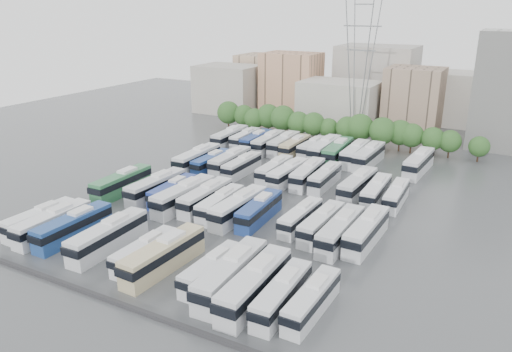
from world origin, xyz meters
The scene contains 52 objects.
ground centered at (0.00, 0.00, 0.00)m, with size 220.00×220.00×0.00m, color #424447.
parapet centered at (0.00, -33.00, 0.25)m, with size 56.00×0.50×0.50m, color #2D2D30.
tree_line centered at (-2.34, 42.07, 4.31)m, with size 65.77×7.68×7.91m.
city_buildings centered at (-7.46, 71.86, 7.87)m, with size 102.00×35.00×20.00m.
apartment_tower centered at (34.00, 58.00, 13.00)m, with size 14.00×14.00×26.00m, color silver.
electricity_pylon centered at (2.00, 50.00, 18.66)m, with size 9.00×6.91×33.83m.
bus_r0_s0 centered at (-21.34, -23.95, 1.79)m, with size 2.87×11.66×3.64m.
bus_r0_s1 centered at (-18.37, -24.17, 1.91)m, with size 2.74×12.42×3.90m.
bus_r0_s2 centered at (-14.91, -23.60, 1.94)m, with size 2.83×12.59×3.94m.
bus_r0_s4 centered at (-8.24, -23.68, 2.03)m, with size 3.25×13.27×4.14m.
bus_r0_s6 centered at (-1.60, -24.14, 1.66)m, with size 2.38×10.78×3.38m.
bus_r0_s7 centered at (1.64, -24.37, 2.04)m, with size 3.51×13.36×4.15m.
bus_r0_s9 centered at (8.36, -23.83, 1.66)m, with size 2.59×10.83×3.38m.
bus_r0_s10 centered at (11.37, -24.36, 2.08)m, with size 3.51×13.60×4.23m.
bus_r0_s11 centered at (14.82, -25.02, 2.08)m, with size 3.23×13.58×4.24m.
bus_r0_s12 centered at (18.11, -24.89, 1.78)m, with size 2.88×11.66×3.63m.
bus_r0_s13 centered at (21.31, -24.23, 1.68)m, with size 2.58×10.97×3.43m.
bus_r1_s0 centered at (-21.42, -6.93, 2.01)m, with size 3.09×13.07×4.08m.
bus_r1_s2 centered at (-15.00, -5.56, 1.99)m, with size 3.21×13.03×4.06m.
bus_r1_s3 centered at (-11.64, -5.33, 1.75)m, with size 2.87×11.42×3.56m.
bus_r1_s4 centered at (-8.23, -6.88, 2.07)m, with size 3.52×13.58×4.23m.
bus_r1_s5 centered at (-5.00, -5.37, 1.92)m, with size 2.76×12.47×3.91m.
bus_r1_s6 centered at (-1.62, -6.35, 1.78)m, with size 2.93×11.63×3.62m.
bus_r1_s7 centered at (1.86, -6.59, 1.98)m, with size 3.28×12.93×4.03m.
bus_r1_s8 centered at (5.03, -5.79, 1.83)m, with size 3.17×12.00×3.73m.
bus_r1_s10 centered at (11.45, -4.88, 1.68)m, with size 2.70×10.96×3.42m.
bus_r1_s11 centered at (15.08, -5.75, 1.81)m, with size 2.95×11.84×3.69m.
bus_r1_s12 centered at (18.35, -7.00, 1.96)m, with size 2.91×12.75×3.99m.
bus_r1_s13 centered at (21.50, -5.38, 1.96)m, with size 3.03×12.77×3.99m.
bus_r2_s1 centered at (-18.18, 11.09, 2.06)m, with size 3.15×13.40×4.19m.
bus_r2_s2 centered at (-14.93, 11.37, 1.75)m, with size 2.71×11.39×3.56m.
bus_r2_s3 centered at (-11.68, 13.10, 1.95)m, with size 3.05×12.74×3.98m.
bus_r2_s4 centered at (-8.34, 11.97, 1.78)m, with size 2.55×11.58×3.63m.
bus_r2_s6 centered at (-1.72, 12.80, 1.79)m, with size 2.65×11.66×3.65m.
bus_r2_s7 centered at (1.57, 11.84, 1.88)m, with size 3.19×12.33×3.84m.
bus_r2_s8 centered at (4.85, 13.28, 1.90)m, with size 3.30×12.47×3.88m.
bus_r2_s9 centered at (8.19, 13.35, 1.77)m, with size 2.71×11.54×3.61m.
bus_r2_s11 centered at (14.78, 11.73, 1.98)m, with size 3.35×12.94×4.03m.
bus_r2_s12 centered at (18.29, 10.69, 1.81)m, with size 2.89×11.81×3.68m.
bus_r2_s13 centered at (21.60, 10.89, 1.68)m, with size 2.77×10.97×3.42m.
bus_r3_s0 centered at (-21.50, 29.04, 2.01)m, with size 3.21×13.10×4.09m.
bus_r3_s1 centered at (-18.30, 30.55, 1.77)m, with size 3.01×11.58×3.60m.
bus_r3_s2 centered at (-14.84, 29.54, 1.85)m, with size 3.02×12.10×3.77m.
bus_r3_s3 centered at (-11.51, 29.20, 1.96)m, with size 3.19×12.78×3.98m.
bus_r3_s4 centered at (-8.12, 30.19, 1.94)m, with size 3.04×12.63×3.94m.
bus_r3_s5 centered at (-5.10, 29.59, 1.82)m, with size 2.59×11.84×3.72m.
bus_r3_s6 centered at (-1.51, 30.89, 1.74)m, with size 2.96×11.38×3.54m.
bus_r3_s7 centered at (1.64, 30.05, 2.07)m, with size 3.06×13.49×4.23m.
bus_r3_s8 centered at (4.85, 29.39, 2.09)m, with size 3.54×13.71×4.27m.
bus_r3_s9 centered at (8.39, 29.97, 1.99)m, with size 2.95×12.93×4.05m.
bus_r3_s10 centered at (11.45, 29.49, 2.03)m, with size 3.25×13.24×4.13m.
bus_r3_s13 centered at (21.38, 29.43, 2.06)m, with size 3.60×13.49×4.19m.
Camera 1 is at (37.96, -67.06, 31.28)m, focal length 35.00 mm.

